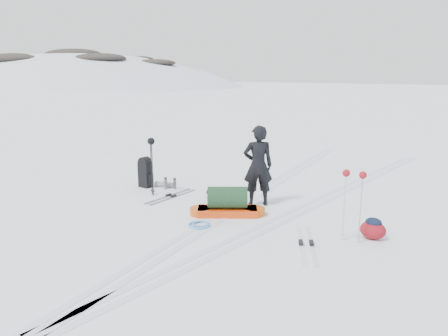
{
  "coord_description": "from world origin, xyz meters",
  "views": [
    {
      "loc": [
        4.68,
        -7.55,
        3.04
      ],
      "look_at": [
        -0.2,
        0.4,
        0.95
      ],
      "focal_mm": 35.0,
      "sensor_mm": 36.0,
      "label": 1
    }
  ],
  "objects_px": {
    "skier": "(258,166)",
    "ski_poles_black": "(151,148)",
    "pulk_sled": "(227,204)",
    "expedition_rucksack": "(148,173)"
  },
  "relations": [
    {
      "from": "skier",
      "to": "ski_poles_black",
      "type": "distance_m",
      "value": 2.7
    },
    {
      "from": "pulk_sled",
      "to": "expedition_rucksack",
      "type": "relative_size",
      "value": 1.91
    },
    {
      "from": "skier",
      "to": "pulk_sled",
      "type": "bearing_deg",
      "value": 40.38
    },
    {
      "from": "pulk_sled",
      "to": "ski_poles_black",
      "type": "bearing_deg",
      "value": 140.62
    },
    {
      "from": "skier",
      "to": "pulk_sled",
      "type": "height_order",
      "value": "skier"
    },
    {
      "from": "skier",
      "to": "expedition_rucksack",
      "type": "distance_m",
      "value": 3.27
    },
    {
      "from": "pulk_sled",
      "to": "ski_poles_black",
      "type": "xyz_separation_m",
      "value": [
        -2.39,
        0.35,
        0.95
      ]
    },
    {
      "from": "skier",
      "to": "pulk_sled",
      "type": "distance_m",
      "value": 1.22
    },
    {
      "from": "pulk_sled",
      "to": "ski_poles_black",
      "type": "distance_m",
      "value": 2.59
    },
    {
      "from": "pulk_sled",
      "to": "ski_poles_black",
      "type": "relative_size",
      "value": 1.12
    }
  ]
}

